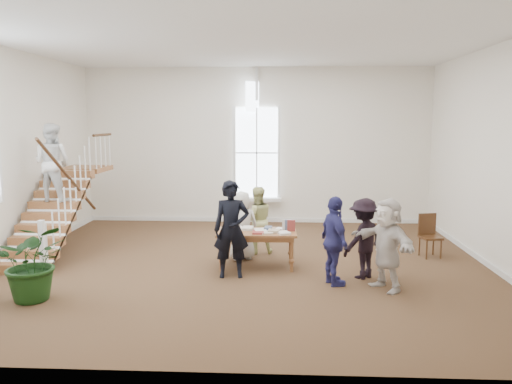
# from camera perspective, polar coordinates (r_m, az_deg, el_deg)

# --- Properties ---
(ground) EXTENTS (10.00, 10.00, 0.00)m
(ground) POSITION_cam_1_polar(r_m,az_deg,el_deg) (10.52, -1.11, -8.31)
(ground) COLOR #49341C
(ground) RESTS_ON ground
(room_shell) EXTENTS (10.49, 10.00, 10.00)m
(room_shell) POSITION_cam_1_polar(r_m,az_deg,el_deg) (14.70, 0.07, -1.94)
(room_shell) COLOR white
(room_shell) RESTS_ON ground
(staircase) EXTENTS (1.10, 4.10, 2.92)m
(staircase) POSITION_cam_1_polar(r_m,az_deg,el_deg) (12.00, -22.02, 1.05)
(staircase) COLOR brown
(staircase) RESTS_ON ground
(library_table) EXTENTS (1.62, 0.84, 0.82)m
(library_table) POSITION_cam_1_polar(r_m,az_deg,el_deg) (10.19, 0.11, -4.95)
(library_table) COLOR brown
(library_table) RESTS_ON ground
(police_officer) EXTENTS (0.72, 0.52, 1.87)m
(police_officer) POSITION_cam_1_polar(r_m,az_deg,el_deg) (9.53, -2.82, -4.27)
(police_officer) COLOR black
(police_officer) RESTS_ON ground
(elderly_woman) EXTENTS (0.84, 0.68, 1.49)m
(elderly_woman) POSITION_cam_1_polar(r_m,az_deg,el_deg) (10.78, -1.63, -3.83)
(elderly_woman) COLOR silver
(elderly_woman) RESTS_ON ground
(person_yellow) EXTENTS (0.86, 0.75, 1.52)m
(person_yellow) POSITION_cam_1_polar(r_m,az_deg,el_deg) (11.24, 0.10, -3.23)
(person_yellow) COLOR #D0CF82
(person_yellow) RESTS_ON ground
(woman_cluster_a) EXTENTS (0.68, 1.04, 1.64)m
(woman_cluster_a) POSITION_cam_1_polar(r_m,az_deg,el_deg) (9.18, 8.95, -5.57)
(woman_cluster_a) COLOR navy
(woman_cluster_a) RESTS_ON ground
(woman_cluster_b) EXTENTS (1.12, 1.09, 1.54)m
(woman_cluster_b) POSITION_cam_1_polar(r_m,az_deg,el_deg) (9.71, 12.20, -5.21)
(woman_cluster_b) COLOR black
(woman_cluster_b) RESTS_ON ground
(woman_cluster_c) EXTENTS (1.18, 1.57, 1.65)m
(woman_cluster_c) POSITION_cam_1_polar(r_m,az_deg,el_deg) (9.13, 14.74, -5.78)
(woman_cluster_c) COLOR silver
(woman_cluster_c) RESTS_ON ground
(floor_plant) EXTENTS (1.44, 1.33, 1.31)m
(floor_plant) POSITION_cam_1_polar(r_m,az_deg,el_deg) (9.16, -24.08, -7.29)
(floor_plant) COLOR #143310
(floor_plant) RESTS_ON ground
(side_chair) EXTENTS (0.49, 0.49, 0.95)m
(side_chair) POSITION_cam_1_polar(r_m,az_deg,el_deg) (11.68, 19.16, -4.44)
(side_chair) COLOR #3E2710
(side_chair) RESTS_ON ground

